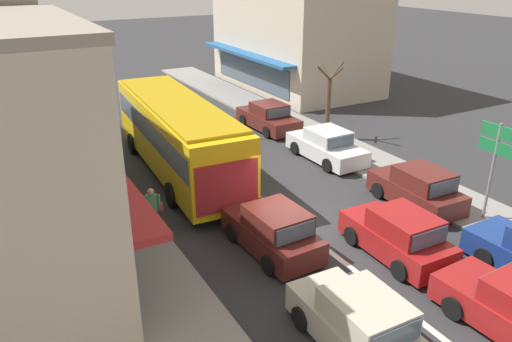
{
  "coord_description": "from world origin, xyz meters",
  "views": [
    {
      "loc": [
        -8.71,
        -12.41,
        8.52
      ],
      "look_at": [
        -0.21,
        2.76,
        1.2
      ],
      "focal_mm": 35.0,
      "sensor_mm": 36.0,
      "label": 1
    }
  ],
  "objects_px": {
    "hatchback_adjacent_lane_lead": "(398,236)",
    "pedestrian_browsing_midblock": "(112,181)",
    "street_tree_right": "(328,102)",
    "directional_road_sign": "(497,149)",
    "hatchback_behind_bus_mid": "(359,324)",
    "pedestrian_with_handbag_near": "(153,208)",
    "hatchback_queue_gap_filler": "(273,231)",
    "parked_sedan_kerb_rear": "(268,117)",
    "parked_hatchback_kerb_second": "(418,189)",
    "parked_sedan_kerb_third": "(327,146)",
    "city_bus": "(177,132)",
    "traffic_light_downstreet": "(54,58)"
  },
  "relations": [
    {
      "from": "street_tree_right",
      "to": "directional_road_sign",
      "type": "bearing_deg",
      "value": -92.77
    },
    {
      "from": "hatchback_queue_gap_filler",
      "to": "hatchback_adjacent_lane_lead",
      "type": "distance_m",
      "value": 3.87
    },
    {
      "from": "hatchback_queue_gap_filler",
      "to": "parked_sedan_kerb_rear",
      "type": "xyz_separation_m",
      "value": [
        6.24,
        10.85,
        -0.05
      ]
    },
    {
      "from": "parked_sedan_kerb_third",
      "to": "hatchback_queue_gap_filler",
      "type": "bearing_deg",
      "value": -138.19
    },
    {
      "from": "parked_sedan_kerb_third",
      "to": "pedestrian_with_handbag_near",
      "type": "bearing_deg",
      "value": -162.61
    },
    {
      "from": "city_bus",
      "to": "parked_sedan_kerb_third",
      "type": "height_order",
      "value": "city_bus"
    },
    {
      "from": "street_tree_right",
      "to": "pedestrian_with_handbag_near",
      "type": "relative_size",
      "value": 2.43
    },
    {
      "from": "traffic_light_downstreet",
      "to": "parked_sedan_kerb_rear",
      "type": "bearing_deg",
      "value": -52.4
    },
    {
      "from": "hatchback_adjacent_lane_lead",
      "to": "pedestrian_browsing_midblock",
      "type": "relative_size",
      "value": 2.29
    },
    {
      "from": "directional_road_sign",
      "to": "pedestrian_browsing_midblock",
      "type": "distance_m",
      "value": 13.53
    },
    {
      "from": "parked_sedan_kerb_third",
      "to": "traffic_light_downstreet",
      "type": "distance_m",
      "value": 19.27
    },
    {
      "from": "directional_road_sign",
      "to": "city_bus",
      "type": "bearing_deg",
      "value": 130.14
    },
    {
      "from": "directional_road_sign",
      "to": "traffic_light_downstreet",
      "type": "bearing_deg",
      "value": 112.91
    },
    {
      "from": "directional_road_sign",
      "to": "parked_sedan_kerb_rear",
      "type": "bearing_deg",
      "value": 96.03
    },
    {
      "from": "traffic_light_downstreet",
      "to": "pedestrian_browsing_midblock",
      "type": "xyz_separation_m",
      "value": [
        -0.87,
        -17.02,
        -1.79
      ]
    },
    {
      "from": "parked_hatchback_kerb_second",
      "to": "pedestrian_browsing_midblock",
      "type": "height_order",
      "value": "pedestrian_browsing_midblock"
    },
    {
      "from": "directional_road_sign",
      "to": "pedestrian_with_handbag_near",
      "type": "bearing_deg",
      "value": 156.4
    },
    {
      "from": "city_bus",
      "to": "pedestrian_browsing_midblock",
      "type": "bearing_deg",
      "value": -149.98
    },
    {
      "from": "city_bus",
      "to": "pedestrian_browsing_midblock",
      "type": "xyz_separation_m",
      "value": [
        -3.33,
        -1.92,
        -0.81
      ]
    },
    {
      "from": "hatchback_queue_gap_filler",
      "to": "hatchback_adjacent_lane_lead",
      "type": "height_order",
      "value": "same"
    },
    {
      "from": "hatchback_behind_bus_mid",
      "to": "parked_hatchback_kerb_second",
      "type": "bearing_deg",
      "value": 34.96
    },
    {
      "from": "city_bus",
      "to": "street_tree_right",
      "type": "xyz_separation_m",
      "value": [
        8.35,
        0.59,
        0.05
      ]
    },
    {
      "from": "city_bus",
      "to": "parked_sedan_kerb_third",
      "type": "distance_m",
      "value": 6.89
    },
    {
      "from": "hatchback_queue_gap_filler",
      "to": "pedestrian_with_handbag_near",
      "type": "distance_m",
      "value": 4.04
    },
    {
      "from": "pedestrian_with_handbag_near",
      "to": "traffic_light_downstreet",
      "type": "bearing_deg",
      "value": 89.25
    },
    {
      "from": "hatchback_behind_bus_mid",
      "to": "hatchback_queue_gap_filler",
      "type": "xyz_separation_m",
      "value": [
        0.5,
        4.7,
        0.0
      ]
    },
    {
      "from": "hatchback_adjacent_lane_lead",
      "to": "directional_road_sign",
      "type": "xyz_separation_m",
      "value": [
        4.36,
        0.21,
        1.99
      ]
    },
    {
      "from": "pedestrian_with_handbag_near",
      "to": "directional_road_sign",
      "type": "bearing_deg",
      "value": -23.6
    },
    {
      "from": "hatchback_adjacent_lane_lead",
      "to": "parked_sedan_kerb_rear",
      "type": "distance_m",
      "value": 13.33
    },
    {
      "from": "hatchback_adjacent_lane_lead",
      "to": "parked_sedan_kerb_rear",
      "type": "relative_size",
      "value": 0.88
    },
    {
      "from": "hatchback_behind_bus_mid",
      "to": "traffic_light_downstreet",
      "type": "distance_m",
      "value": 27.38
    },
    {
      "from": "parked_hatchback_kerb_second",
      "to": "parked_sedan_kerb_rear",
      "type": "relative_size",
      "value": 0.88
    },
    {
      "from": "hatchback_adjacent_lane_lead",
      "to": "traffic_light_downstreet",
      "type": "xyz_separation_m",
      "value": [
        -5.96,
        24.64,
        2.15
      ]
    },
    {
      "from": "hatchback_queue_gap_filler",
      "to": "traffic_light_downstreet",
      "type": "xyz_separation_m",
      "value": [
        -2.74,
        22.5,
        2.15
      ]
    },
    {
      "from": "hatchback_adjacent_lane_lead",
      "to": "street_tree_right",
      "type": "relative_size",
      "value": 0.94
    },
    {
      "from": "hatchback_behind_bus_mid",
      "to": "street_tree_right",
      "type": "relative_size",
      "value": 0.94
    },
    {
      "from": "hatchback_queue_gap_filler",
      "to": "hatchback_adjacent_lane_lead",
      "type": "xyz_separation_m",
      "value": [
        3.22,
        -2.14,
        0.0
      ]
    },
    {
      "from": "directional_road_sign",
      "to": "hatchback_adjacent_lane_lead",
      "type": "bearing_deg",
      "value": -177.28
    },
    {
      "from": "hatchback_adjacent_lane_lead",
      "to": "pedestrian_with_handbag_near",
      "type": "relative_size",
      "value": 2.29
    },
    {
      "from": "pedestrian_with_handbag_near",
      "to": "pedestrian_browsing_midblock",
      "type": "relative_size",
      "value": 1.0
    },
    {
      "from": "parked_hatchback_kerb_second",
      "to": "street_tree_right",
      "type": "height_order",
      "value": "street_tree_right"
    },
    {
      "from": "hatchback_adjacent_lane_lead",
      "to": "parked_sedan_kerb_rear",
      "type": "xyz_separation_m",
      "value": [
        3.02,
        12.98,
        -0.05
      ]
    },
    {
      "from": "parked_hatchback_kerb_second",
      "to": "parked_sedan_kerb_third",
      "type": "xyz_separation_m",
      "value": [
        -0.09,
        5.51,
        -0.05
      ]
    },
    {
      "from": "hatchback_behind_bus_mid",
      "to": "directional_road_sign",
      "type": "height_order",
      "value": "directional_road_sign"
    },
    {
      "from": "city_bus",
      "to": "parked_sedan_kerb_rear",
      "type": "bearing_deg",
      "value": 27.83
    },
    {
      "from": "parked_sedan_kerb_third",
      "to": "traffic_light_downstreet",
      "type": "height_order",
      "value": "traffic_light_downstreet"
    },
    {
      "from": "parked_sedan_kerb_third",
      "to": "directional_road_sign",
      "type": "xyz_separation_m",
      "value": [
        1.34,
        -7.52,
        2.04
      ]
    },
    {
      "from": "parked_sedan_kerb_rear",
      "to": "traffic_light_downstreet",
      "type": "xyz_separation_m",
      "value": [
        -8.97,
        11.65,
        2.19
      ]
    },
    {
      "from": "parked_sedan_kerb_third",
      "to": "street_tree_right",
      "type": "distance_m",
      "value": 3.27
    },
    {
      "from": "city_bus",
      "to": "street_tree_right",
      "type": "bearing_deg",
      "value": 4.04
    }
  ]
}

